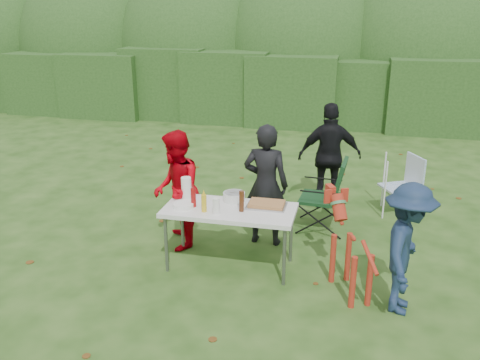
% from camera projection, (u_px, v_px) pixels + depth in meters
% --- Properties ---
extents(ground, '(80.00, 80.00, 0.00)m').
position_uv_depth(ground, '(201.00, 275.00, 5.82)').
color(ground, '#1E4211').
extents(hedge_row, '(22.00, 1.40, 1.70)m').
position_uv_depth(hedge_row, '(293.00, 90.00, 12.90)').
color(hedge_row, '#23471C').
rests_on(hedge_row, ground).
extents(shrub_backdrop, '(20.00, 2.60, 3.20)m').
position_uv_depth(shrub_backdrop, '(301.00, 54.00, 14.13)').
color(shrub_backdrop, '#3D6628').
rests_on(shrub_backdrop, ground).
extents(folding_table, '(1.50, 0.70, 0.74)m').
position_uv_depth(folding_table, '(230.00, 212.00, 5.80)').
color(folding_table, silver).
rests_on(folding_table, ground).
extents(person_cook, '(0.59, 0.40, 1.57)m').
position_uv_depth(person_cook, '(266.00, 185.00, 6.38)').
color(person_cook, black).
rests_on(person_cook, ground).
extents(person_red_jacket, '(0.79, 0.88, 1.50)m').
position_uv_depth(person_red_jacket, '(176.00, 190.00, 6.30)').
color(person_red_jacket, '#B2000B').
rests_on(person_red_jacket, ground).
extents(person_black_puffy, '(1.00, 0.58, 1.59)m').
position_uv_depth(person_black_puffy, '(330.00, 156.00, 7.55)').
color(person_black_puffy, black).
rests_on(person_black_puffy, ground).
extents(child, '(0.65, 0.95, 1.35)m').
position_uv_depth(child, '(407.00, 249.00, 4.96)').
color(child, '#182A46').
rests_on(child, ground).
extents(dog, '(0.83, 1.12, 0.99)m').
position_uv_depth(dog, '(352.00, 251.00, 5.31)').
color(dog, '#A52C19').
rests_on(dog, ground).
extents(camping_chair, '(0.68, 0.68, 1.01)m').
position_uv_depth(camping_chair, '(321.00, 194.00, 6.86)').
color(camping_chair, '#13381A').
rests_on(camping_chair, ground).
extents(lawn_chair, '(0.70, 0.70, 0.88)m').
position_uv_depth(lawn_chair, '(400.00, 185.00, 7.39)').
color(lawn_chair, '#4B78AE').
rests_on(lawn_chair, ground).
extents(food_tray, '(0.45, 0.30, 0.02)m').
position_uv_depth(food_tray, '(267.00, 206.00, 5.82)').
color(food_tray, '#B7B7BA').
rests_on(food_tray, folding_table).
extents(focaccia_bread, '(0.40, 0.26, 0.04)m').
position_uv_depth(focaccia_bread, '(267.00, 204.00, 5.81)').
color(focaccia_bread, '#A8723F').
rests_on(focaccia_bread, food_tray).
extents(mustard_bottle, '(0.06, 0.06, 0.20)m').
position_uv_depth(mustard_bottle, '(204.00, 203.00, 5.66)').
color(mustard_bottle, gold).
rests_on(mustard_bottle, folding_table).
extents(ketchup_bottle, '(0.06, 0.06, 0.22)m').
position_uv_depth(ketchup_bottle, '(193.00, 198.00, 5.79)').
color(ketchup_bottle, maroon).
rests_on(ketchup_bottle, folding_table).
extents(beer_bottle, '(0.06, 0.06, 0.24)m').
position_uv_depth(beer_bottle, '(242.00, 201.00, 5.66)').
color(beer_bottle, '#47230F').
rests_on(beer_bottle, folding_table).
extents(paper_towel_roll, '(0.12, 0.12, 0.26)m').
position_uv_depth(paper_towel_roll, '(186.00, 188.00, 6.04)').
color(paper_towel_roll, white).
rests_on(paper_towel_roll, folding_table).
extents(cup_stack, '(0.08, 0.08, 0.18)m').
position_uv_depth(cup_stack, '(216.00, 206.00, 5.61)').
color(cup_stack, white).
rests_on(cup_stack, folding_table).
extents(pasta_bowl, '(0.26, 0.26, 0.10)m').
position_uv_depth(pasta_bowl, '(234.00, 197.00, 5.99)').
color(pasta_bowl, silver).
rests_on(pasta_bowl, folding_table).
extents(plate_stack, '(0.24, 0.24, 0.05)m').
position_uv_depth(plate_stack, '(183.00, 205.00, 5.80)').
color(plate_stack, white).
rests_on(plate_stack, folding_table).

